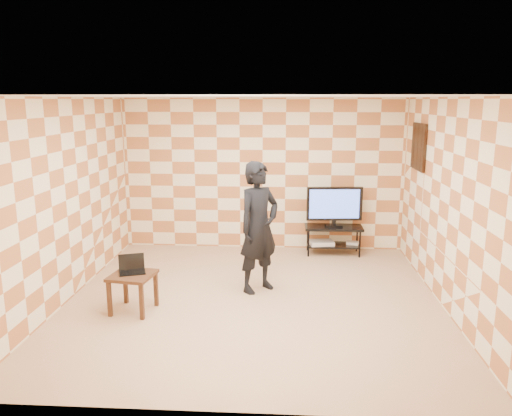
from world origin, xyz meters
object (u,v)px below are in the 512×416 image
at_px(person, 259,227).
at_px(tv_stand, 333,234).
at_px(tv, 334,205).
at_px(side_table, 133,281).

bearing_deg(person, tv_stand, 11.54).
distance_m(tv_stand, person, 2.22).
xyz_separation_m(tv, person, (-1.21, -1.78, 0.03)).
bearing_deg(tv, person, -124.27).
height_order(tv_stand, person, person).
bearing_deg(tv_stand, person, -124.23).
relative_size(tv_stand, tv, 1.03).
relative_size(tv, person, 0.52).
xyz_separation_m(side_table, person, (1.56, 0.83, 0.51)).
xyz_separation_m(tv_stand, tv, (-0.00, -0.00, 0.52)).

